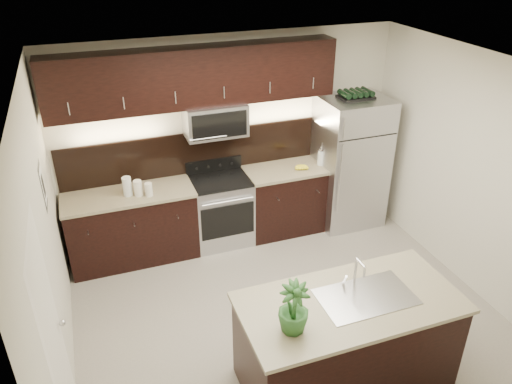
% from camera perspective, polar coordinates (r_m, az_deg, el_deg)
% --- Properties ---
extents(ground, '(4.50, 4.50, 0.00)m').
position_cam_1_polar(ground, '(5.72, 3.53, -13.83)').
color(ground, gray).
rests_on(ground, ground).
extents(room_walls, '(4.52, 4.02, 2.71)m').
position_cam_1_polar(room_walls, '(4.69, 3.07, 1.12)').
color(room_walls, beige).
rests_on(room_walls, ground).
extents(counter_run, '(3.51, 0.65, 0.94)m').
position_cam_1_polar(counter_run, '(6.62, -5.73, -2.38)').
color(counter_run, black).
rests_on(counter_run, ground).
extents(upper_fixtures, '(3.49, 0.40, 1.66)m').
position_cam_1_polar(upper_fixtures, '(6.10, -6.61, 11.97)').
color(upper_fixtures, black).
rests_on(upper_fixtures, counter_run).
extents(island, '(1.96, 0.96, 0.94)m').
position_cam_1_polar(island, '(4.83, 10.27, -16.37)').
color(island, black).
rests_on(island, ground).
extents(sink_faucet, '(0.84, 0.50, 0.28)m').
position_cam_1_polar(sink_faucet, '(4.58, 12.40, -11.41)').
color(sink_faucet, silver).
rests_on(sink_faucet, island).
extents(refrigerator, '(0.88, 0.80, 1.83)m').
position_cam_1_polar(refrigerator, '(7.08, 10.62, 3.43)').
color(refrigerator, '#B2B2B7').
rests_on(refrigerator, ground).
extents(wine_rack, '(0.45, 0.28, 0.11)m').
position_cam_1_polar(wine_rack, '(6.74, 11.35, 10.89)').
color(wine_rack, black).
rests_on(wine_rack, refrigerator).
extents(plant, '(0.26, 0.26, 0.45)m').
position_cam_1_polar(plant, '(4.04, 4.32, -13.08)').
color(plant, '#255321').
rests_on(plant, island).
extents(canisters, '(0.34, 0.20, 0.24)m').
position_cam_1_polar(canisters, '(6.15, -13.62, 0.49)').
color(canisters, silver).
rests_on(canisters, counter_run).
extents(french_press, '(0.11, 0.11, 0.31)m').
position_cam_1_polar(french_press, '(6.83, 7.46, 4.03)').
color(french_press, silver).
rests_on(french_press, counter_run).
extents(bananas, '(0.22, 0.19, 0.06)m').
position_cam_1_polar(bananas, '(6.69, 4.77, 2.85)').
color(bananas, yellow).
rests_on(bananas, counter_run).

